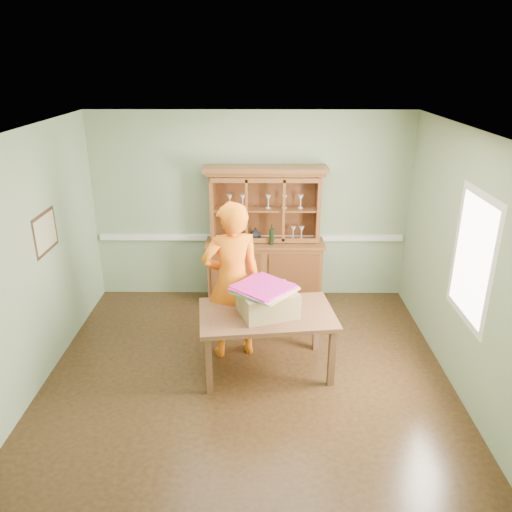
{
  "coord_description": "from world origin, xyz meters",
  "views": [
    {
      "loc": [
        0.14,
        -4.88,
        3.35
      ],
      "look_at": [
        0.09,
        0.4,
        1.24
      ],
      "focal_mm": 35.0,
      "sensor_mm": 36.0,
      "label": 1
    }
  ],
  "objects_px": {
    "dining_table": "(267,320)",
    "person": "(232,281)",
    "cardboard_box": "(268,303)",
    "china_hutch": "(265,255)"
  },
  "relations": [
    {
      "from": "dining_table",
      "to": "china_hutch",
      "type": "bearing_deg",
      "value": 83.38
    },
    {
      "from": "china_hutch",
      "to": "person",
      "type": "bearing_deg",
      "value": -105.07
    },
    {
      "from": "china_hutch",
      "to": "person",
      "type": "relative_size",
      "value": 1.04
    },
    {
      "from": "dining_table",
      "to": "person",
      "type": "distance_m",
      "value": 0.61
    },
    {
      "from": "cardboard_box",
      "to": "china_hutch",
      "type": "bearing_deg",
      "value": 90.58
    },
    {
      "from": "dining_table",
      "to": "person",
      "type": "height_order",
      "value": "person"
    },
    {
      "from": "cardboard_box",
      "to": "person",
      "type": "relative_size",
      "value": 0.31
    },
    {
      "from": "dining_table",
      "to": "person",
      "type": "bearing_deg",
      "value": 131.86
    },
    {
      "from": "cardboard_box",
      "to": "person",
      "type": "xyz_separation_m",
      "value": [
        -0.41,
        0.38,
        0.08
      ]
    },
    {
      "from": "china_hutch",
      "to": "dining_table",
      "type": "bearing_deg",
      "value": -89.66
    }
  ]
}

